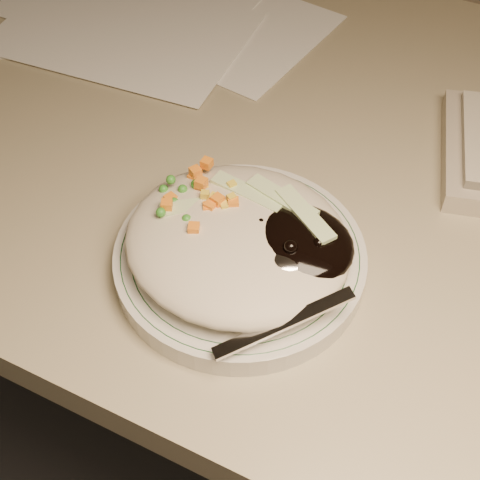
% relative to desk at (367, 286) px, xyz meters
% --- Properties ---
extents(desk, '(1.40, 0.70, 0.74)m').
position_rel_desk_xyz_m(desk, '(0.00, 0.00, 0.00)').
color(desk, gray).
rests_on(desk, ground).
extents(plate, '(0.22, 0.22, 0.02)m').
position_rel_desk_xyz_m(plate, '(-0.08, -0.18, 0.21)').
color(plate, silver).
rests_on(plate, desk).
extents(plate_rim, '(0.21, 0.21, 0.00)m').
position_rel_desk_xyz_m(plate_rim, '(-0.08, -0.18, 0.22)').
color(plate_rim, '#144723').
rests_on(plate_rim, plate).
extents(meal, '(0.21, 0.19, 0.05)m').
position_rel_desk_xyz_m(meal, '(-0.08, -0.18, 0.24)').
color(meal, '#BFB39B').
rests_on(meal, plate).
extents(papers, '(0.42, 0.32, 0.00)m').
position_rel_desk_xyz_m(papers, '(-0.36, 0.13, 0.20)').
color(papers, white).
rests_on(papers, desk).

